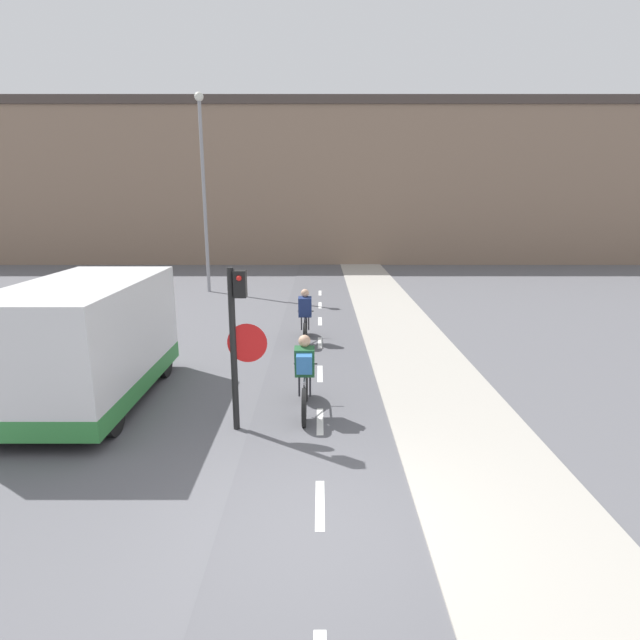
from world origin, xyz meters
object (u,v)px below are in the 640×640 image
object	(u,v)px
street_lamp_far	(203,176)
cyclist_near	(305,377)
traffic_light_pole	(238,331)
cyclist_far	(305,318)
van	(88,344)

from	to	relation	value
street_lamp_far	cyclist_near	bearing A→B (deg)	-70.30
traffic_light_pole	street_lamp_far	world-z (taller)	street_lamp_far
cyclist_near	traffic_light_pole	bearing A→B (deg)	-149.78
street_lamp_far	cyclist_far	xyz separation A→B (m)	(4.38, -7.79, -4.12)
cyclist_near	van	world-z (taller)	van
street_lamp_far	cyclist_near	distance (m)	13.99
traffic_light_pole	street_lamp_far	size ratio (longest dim) A/B	0.35
cyclist_far	van	bearing A→B (deg)	-133.70
traffic_light_pole	van	bearing A→B (deg)	158.94
cyclist_far	van	distance (m)	5.89
street_lamp_far	cyclist_far	world-z (taller)	street_lamp_far
van	cyclist_near	bearing A→B (deg)	-7.67
cyclist_near	van	distance (m)	4.25
traffic_light_pole	street_lamp_far	xyz separation A→B (m)	(-3.43, 13.23, 3.03)
traffic_light_pole	cyclist_near	size ratio (longest dim) A/B	1.56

